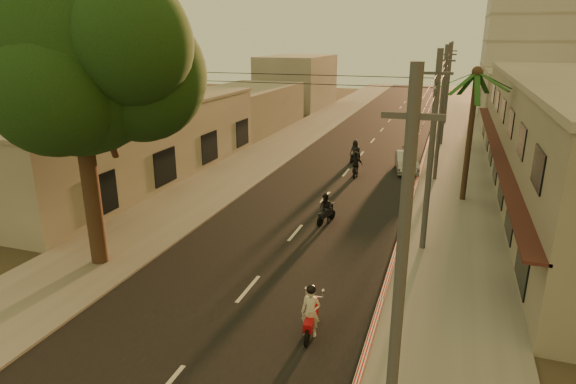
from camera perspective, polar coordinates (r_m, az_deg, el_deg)
The scene contains 18 objects.
ground at distance 17.76m, azimuth -7.37°, elevation -14.34°, with size 160.00×160.00×0.00m, color #383023.
road at distance 35.36m, azimuth 6.89°, elevation 2.31°, with size 10.00×140.00×0.02m, color black.
sidewalk_right at distance 34.67m, azimuth 19.09°, elevation 1.21°, with size 5.00×140.00×0.12m, color slate.
sidewalk_left at distance 37.54m, azimuth -4.38°, elevation 3.38°, with size 5.00×140.00×0.12m, color slate.
curb_stripe at distance 29.93m, azimuth 14.42°, elevation -0.86°, with size 0.20×60.00×0.20m, color red.
left_building at distance 35.10m, azimuth -18.25°, elevation 5.77°, with size 8.20×24.20×5.20m.
broadleaf_tree at distance 20.59m, azimuth -22.89°, elevation 13.89°, with size 9.60×8.70×12.10m.
palm_tree at distance 29.49m, azimuth 21.41°, elevation 12.27°, with size 5.00×5.00×8.20m.
utility_poles at distance 33.51m, azimuth 17.96°, elevation 12.09°, with size 1.20×48.26×9.00m.
filler_right at distance 59.16m, azimuth 25.99°, elevation 9.88°, with size 8.00×14.00×6.00m, color #A09B90.
filler_left_near at distance 52.28m, azimuth -5.02°, elevation 9.87°, with size 8.00×14.00×4.40m, color #A09B90.
filler_left_far at distance 68.89m, azimuth 1.10°, elevation 12.94°, with size 8.00×14.00×7.00m, color #A09B90.
scooter_red at distance 16.24m, azimuth 2.73°, elevation -14.16°, with size 0.77×1.89×1.86m.
scooter_mid_a at distance 25.42m, azimuth 4.50°, elevation -2.07°, with size 1.12×1.68×1.70m.
scooter_mid_b at distance 34.29m, azimuth 8.00°, elevation 3.16°, with size 1.07×1.85×1.81m.
scooter_far_a at distance 38.42m, azimuth 7.97°, elevation 4.76°, with size 1.06×1.81×1.80m.
scooter_far_b at distance 41.68m, azimuth 14.02°, elevation 5.32°, with size 1.36×1.55×1.60m.
parked_car at distance 36.41m, azimuth 13.89°, elevation 3.49°, with size 2.22×4.46×1.40m, color #9C9EA4.
Camera 1 is at (6.89, -13.38, 9.42)m, focal length 30.00 mm.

